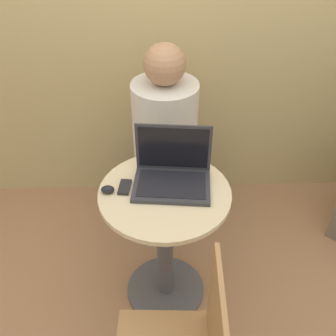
% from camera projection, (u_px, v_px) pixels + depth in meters
% --- Properties ---
extents(ground_plane, '(12.00, 12.00, 0.00)m').
position_uv_depth(ground_plane, '(165.00, 290.00, 2.31)').
color(ground_plane, '#9E704C').
extents(back_wall, '(7.00, 0.05, 2.60)m').
position_uv_depth(back_wall, '(161.00, 12.00, 2.26)').
color(back_wall, tan).
rests_on(back_wall, ground_plane).
extents(round_table, '(0.62, 0.62, 0.77)m').
position_uv_depth(round_table, '(165.00, 232.00, 2.00)').
color(round_table, '#4C4C51').
rests_on(round_table, ground_plane).
extents(laptop, '(0.38, 0.28, 0.27)m').
position_uv_depth(laptop, '(172.00, 172.00, 1.85)').
color(laptop, '#2D2D33').
rests_on(laptop, round_table).
extents(cell_phone, '(0.06, 0.11, 0.02)m').
position_uv_depth(cell_phone, '(125.00, 187.00, 1.84)').
color(cell_phone, black).
rests_on(cell_phone, round_table).
extents(computer_mouse, '(0.06, 0.04, 0.04)m').
position_uv_depth(computer_mouse, '(108.00, 189.00, 1.81)').
color(computer_mouse, black).
rests_on(computer_mouse, round_table).
extents(person_seated, '(0.41, 0.60, 1.26)m').
position_uv_depth(person_seated, '(166.00, 154.00, 2.48)').
color(person_seated, '#3D4766').
rests_on(person_seated, ground_plane).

